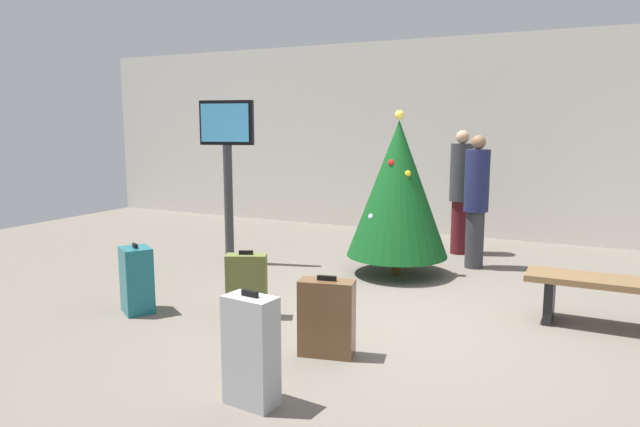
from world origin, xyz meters
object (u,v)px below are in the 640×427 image
(traveller_1, at_px, (461,189))
(suitcase_1, at_px, (247,286))
(holiday_tree, at_px, (398,189))
(traveller_0, at_px, (476,198))
(suitcase_3, at_px, (137,280))
(suitcase_2, at_px, (251,351))
(suitcase_0, at_px, (327,318))
(flight_info_kiosk, at_px, (227,154))
(waiting_bench, at_px, (629,293))

(traveller_1, relative_size, suitcase_1, 2.68)
(holiday_tree, relative_size, traveller_0, 1.18)
(suitcase_3, bearing_deg, suitcase_1, 18.76)
(traveller_0, bearing_deg, suitcase_3, -128.32)
(traveller_0, bearing_deg, traveller_1, 116.34)
(traveller_0, height_order, suitcase_3, traveller_0)
(traveller_0, relative_size, suitcase_2, 2.18)
(suitcase_2, bearing_deg, suitcase_0, 84.81)
(flight_info_kiosk, distance_m, traveller_1, 3.38)
(traveller_0, distance_m, suitcase_2, 4.57)
(flight_info_kiosk, xyz_separation_m, suitcase_1, (1.44, -1.75, -1.17))
(traveller_0, relative_size, suitcase_1, 2.60)
(flight_info_kiosk, distance_m, suitcase_3, 2.44)
(flight_info_kiosk, bearing_deg, suitcase_0, -41.49)
(holiday_tree, height_order, suitcase_3, holiday_tree)
(holiday_tree, xyz_separation_m, flight_info_kiosk, (-2.22, -0.48, 0.40))
(traveller_0, xyz_separation_m, suitcase_3, (-2.67, -3.37, -0.59))
(suitcase_2, bearing_deg, waiting_bench, 49.37)
(waiting_bench, height_order, traveller_1, traveller_1)
(flight_info_kiosk, relative_size, suitcase_2, 2.74)
(waiting_bench, xyz_separation_m, traveller_0, (-1.76, 1.80, 0.56))
(flight_info_kiosk, xyz_separation_m, traveller_0, (3.03, 1.26, -0.56))
(holiday_tree, bearing_deg, suitcase_1, -109.31)
(flight_info_kiosk, xyz_separation_m, waiting_bench, (4.79, -0.55, -1.12))
(traveller_1, height_order, suitcase_3, traveller_1)
(suitcase_0, bearing_deg, traveller_0, 82.39)
(holiday_tree, bearing_deg, suitcase_0, -82.96)
(flight_info_kiosk, height_order, suitcase_1, flight_info_kiosk)
(traveller_1, height_order, suitcase_0, traveller_1)
(waiting_bench, bearing_deg, suitcase_1, -160.21)
(suitcase_2, bearing_deg, suitcase_1, 124.51)
(flight_info_kiosk, height_order, suitcase_3, flight_info_kiosk)
(traveller_1, bearing_deg, suitcase_3, -118.99)
(holiday_tree, distance_m, suitcase_2, 3.80)
(traveller_1, distance_m, suitcase_0, 4.33)
(suitcase_0, bearing_deg, flight_info_kiosk, 138.51)
(suitcase_0, bearing_deg, traveller_1, 88.74)
(flight_info_kiosk, xyz_separation_m, suitcase_3, (0.36, -2.12, -1.15))
(flight_info_kiosk, relative_size, suitcase_0, 3.25)
(suitcase_0, relative_size, suitcase_1, 1.01)
(traveller_0, bearing_deg, holiday_tree, -136.07)
(traveller_0, relative_size, traveller_1, 0.97)
(suitcase_0, distance_m, suitcase_3, 2.20)
(flight_info_kiosk, height_order, traveller_1, flight_info_kiosk)
(traveller_0, bearing_deg, flight_info_kiosk, -157.49)
(traveller_0, distance_m, traveller_1, 0.85)
(waiting_bench, xyz_separation_m, suitcase_1, (-3.35, -1.20, -0.05))
(waiting_bench, bearing_deg, suitcase_0, -142.40)
(suitcase_3, bearing_deg, suitcase_2, -28.27)
(waiting_bench, distance_m, suitcase_0, 2.81)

